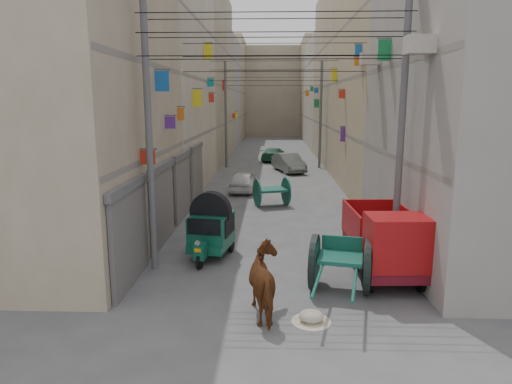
{
  "coord_description": "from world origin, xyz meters",
  "views": [
    {
      "loc": [
        -0.04,
        -7.09,
        4.99
      ],
      "look_at": [
        -0.52,
        6.5,
        2.3
      ],
      "focal_mm": 32.0,
      "sensor_mm": 36.0,
      "label": 1
    }
  ],
  "objects_px": {
    "distant_car_grey": "(289,163)",
    "distant_car_green": "(274,154)",
    "second_cart": "(272,191)",
    "distant_car_white": "(244,181)",
    "auto_rickshaw": "(211,228)",
    "horse": "(269,282)",
    "tonga_cart": "(341,263)",
    "feed_sack": "(311,316)",
    "mini_truck": "(388,246)"
  },
  "relations": [
    {
      "from": "second_cart",
      "to": "distant_car_white",
      "type": "relative_size",
      "value": 0.56
    },
    {
      "from": "second_cart",
      "to": "horse",
      "type": "xyz_separation_m",
      "value": [
        -0.05,
        -11.65,
        0.1
      ]
    },
    {
      "from": "second_cart",
      "to": "horse",
      "type": "bearing_deg",
      "value": -107.78
    },
    {
      "from": "tonga_cart",
      "to": "horse",
      "type": "distance_m",
      "value": 2.42
    },
    {
      "from": "mini_truck",
      "to": "horse",
      "type": "relative_size",
      "value": 1.95
    },
    {
      "from": "auto_rickshaw",
      "to": "tonga_cart",
      "type": "bearing_deg",
      "value": -25.5
    },
    {
      "from": "horse",
      "to": "second_cart",
      "type": "bearing_deg",
      "value": -104.26
    },
    {
      "from": "mini_truck",
      "to": "distant_car_grey",
      "type": "xyz_separation_m",
      "value": [
        -2.06,
        20.52,
        -0.34
      ]
    },
    {
      "from": "second_cart",
      "to": "horse",
      "type": "height_order",
      "value": "horse"
    },
    {
      "from": "feed_sack",
      "to": "distant_car_white",
      "type": "relative_size",
      "value": 0.17
    },
    {
      "from": "horse",
      "to": "distant_car_grey",
      "type": "distance_m",
      "value": 22.84
    },
    {
      "from": "distant_car_white",
      "to": "distant_car_grey",
      "type": "height_order",
      "value": "distant_car_grey"
    },
    {
      "from": "distant_car_grey",
      "to": "mini_truck",
      "type": "bearing_deg",
      "value": -101.43
    },
    {
      "from": "mini_truck",
      "to": "distant_car_green",
      "type": "xyz_separation_m",
      "value": [
        -3.08,
        26.73,
        -0.44
      ]
    },
    {
      "from": "mini_truck",
      "to": "distant_car_grey",
      "type": "height_order",
      "value": "mini_truck"
    },
    {
      "from": "distant_car_grey",
      "to": "distant_car_white",
      "type": "bearing_deg",
      "value": -127.61
    },
    {
      "from": "distant_car_white",
      "to": "mini_truck",
      "type": "bearing_deg",
      "value": 114.92
    },
    {
      "from": "tonga_cart",
      "to": "distant_car_white",
      "type": "height_order",
      "value": "tonga_cart"
    },
    {
      "from": "auto_rickshaw",
      "to": "horse",
      "type": "bearing_deg",
      "value": -55.81
    },
    {
      "from": "feed_sack",
      "to": "horse",
      "type": "height_order",
      "value": "horse"
    },
    {
      "from": "distant_car_grey",
      "to": "distant_car_green",
      "type": "bearing_deg",
      "value": 82.12
    },
    {
      "from": "distant_car_white",
      "to": "distant_car_green",
      "type": "height_order",
      "value": "distant_car_white"
    },
    {
      "from": "second_cart",
      "to": "distant_car_green",
      "type": "bearing_deg",
      "value": 71.81
    },
    {
      "from": "tonga_cart",
      "to": "second_cart",
      "type": "relative_size",
      "value": 1.86
    },
    {
      "from": "mini_truck",
      "to": "second_cart",
      "type": "bearing_deg",
      "value": 106.51
    },
    {
      "from": "auto_rickshaw",
      "to": "feed_sack",
      "type": "xyz_separation_m",
      "value": [
        2.9,
        -4.49,
        -0.82
      ]
    },
    {
      "from": "second_cart",
      "to": "feed_sack",
      "type": "xyz_separation_m",
      "value": [
        0.94,
        -11.98,
        -0.59
      ]
    },
    {
      "from": "auto_rickshaw",
      "to": "distant_car_white",
      "type": "xyz_separation_m",
      "value": [
        0.36,
        11.1,
        -0.39
      ]
    },
    {
      "from": "auto_rickshaw",
      "to": "distant_car_grey",
      "type": "relative_size",
      "value": 0.6
    },
    {
      "from": "horse",
      "to": "mini_truck",
      "type": "bearing_deg",
      "value": -159.48
    },
    {
      "from": "mini_truck",
      "to": "distant_car_green",
      "type": "distance_m",
      "value": 26.91
    },
    {
      "from": "tonga_cart",
      "to": "distant_car_white",
      "type": "distance_m",
      "value": 14.2
    },
    {
      "from": "feed_sack",
      "to": "distant_car_green",
      "type": "relative_size",
      "value": 0.15
    },
    {
      "from": "tonga_cart",
      "to": "distant_car_green",
      "type": "relative_size",
      "value": 0.9
    },
    {
      "from": "mini_truck",
      "to": "feed_sack",
      "type": "xyz_separation_m",
      "value": [
        -2.34,
        -2.61,
        -0.86
      ]
    },
    {
      "from": "tonga_cart",
      "to": "distant_car_grey",
      "type": "height_order",
      "value": "tonga_cart"
    },
    {
      "from": "horse",
      "to": "distant_car_white",
      "type": "height_order",
      "value": "horse"
    },
    {
      "from": "feed_sack",
      "to": "horse",
      "type": "xyz_separation_m",
      "value": [
        -0.99,
        0.32,
        0.68
      ]
    },
    {
      "from": "auto_rickshaw",
      "to": "mini_truck",
      "type": "relative_size",
      "value": 0.63
    },
    {
      "from": "second_cart",
      "to": "feed_sack",
      "type": "bearing_deg",
      "value": -103.04
    },
    {
      "from": "distant_car_white",
      "to": "distant_car_grey",
      "type": "distance_m",
      "value": 8.05
    },
    {
      "from": "horse",
      "to": "auto_rickshaw",
      "type": "bearing_deg",
      "value": -79.39
    },
    {
      "from": "distant_car_green",
      "to": "tonga_cart",
      "type": "bearing_deg",
      "value": 108.01
    },
    {
      "from": "distant_car_green",
      "to": "distant_car_grey",
      "type": "bearing_deg",
      "value": 113.87
    },
    {
      "from": "feed_sack",
      "to": "mini_truck",
      "type": "bearing_deg",
      "value": 48.21
    },
    {
      "from": "distant_car_white",
      "to": "distant_car_green",
      "type": "bearing_deg",
      "value": -93.1
    },
    {
      "from": "distant_car_white",
      "to": "distant_car_grey",
      "type": "relative_size",
      "value": 0.84
    },
    {
      "from": "feed_sack",
      "to": "distant_car_grey",
      "type": "height_order",
      "value": "distant_car_grey"
    },
    {
      "from": "distant_car_grey",
      "to": "tonga_cart",
      "type": "bearing_deg",
      "value": -105.46
    },
    {
      "from": "mini_truck",
      "to": "horse",
      "type": "distance_m",
      "value": 4.04
    }
  ]
}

